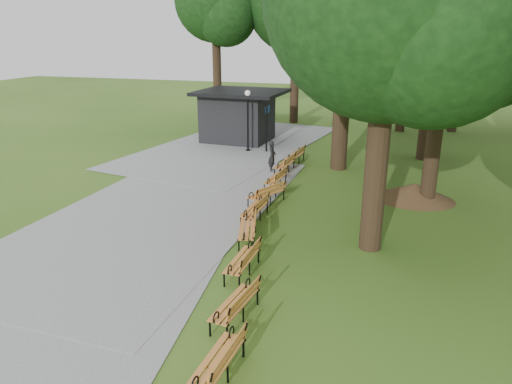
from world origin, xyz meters
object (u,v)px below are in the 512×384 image
(bench_0, at_px, (217,361))
(bench_1, at_px, (235,304))
(bench_6, at_px, (275,179))
(bench_5, at_px, (266,194))
(lawn_tree_1, at_px, (450,11))
(person, at_px, (272,156))
(dirt_mound, at_px, (415,191))
(bench_4, at_px, (254,209))
(bench_3, at_px, (247,229))
(bench_8, at_px, (295,155))
(lamp_post, at_px, (248,108))
(kiosk, at_px, (238,116))
(bench_2, at_px, (242,260))
(bench_7, at_px, (285,164))

(bench_0, bearing_deg, bench_1, -166.36)
(bench_1, distance_m, bench_6, 10.19)
(bench_5, bearing_deg, lawn_tree_1, 134.16)
(person, distance_m, dirt_mound, 7.07)
(bench_4, relative_size, bench_6, 1.00)
(bench_3, relative_size, bench_8, 1.00)
(bench_4, bearing_deg, bench_6, -174.07)
(lamp_post, distance_m, bench_3, 12.57)
(kiosk, distance_m, dirt_mound, 13.49)
(bench_0, bearing_deg, bench_5, -165.77)
(person, xyz_separation_m, kiosk, (-3.86, 6.06, 0.82))
(bench_2, bearing_deg, bench_0, 13.63)
(bench_2, bearing_deg, bench_6, -170.56)
(bench_2, relative_size, bench_8, 1.00)
(kiosk, relative_size, bench_1, 2.68)
(bench_3, distance_m, lawn_tree_1, 10.55)
(lamp_post, height_order, bench_0, lamp_post)
(bench_5, bearing_deg, lamp_post, -130.67)
(bench_0, xyz_separation_m, bench_3, (-1.45, 6.41, 0.00))
(lamp_post, height_order, dirt_mound, lamp_post)
(bench_3, bearing_deg, bench_0, -2.40)
(bench_4, xyz_separation_m, bench_6, (-0.21, 3.86, 0.00))
(kiosk, xyz_separation_m, bench_0, (6.65, -20.67, -1.15))
(bench_6, xyz_separation_m, bench_8, (-0.06, 4.28, 0.00))
(kiosk, xyz_separation_m, bench_5, (4.84, -10.63, -1.15))
(dirt_mound, height_order, bench_6, bench_6)
(bench_0, distance_m, lawn_tree_1, 14.45)
(kiosk, bearing_deg, bench_6, -58.20)
(bench_5, bearing_deg, bench_1, 37.18)
(bench_4, bearing_deg, lawn_tree_1, 124.04)
(bench_1, distance_m, bench_4, 6.36)
(dirt_mound, relative_size, bench_0, 1.44)
(dirt_mound, bearing_deg, bench_6, -177.84)
(lamp_post, xyz_separation_m, bench_8, (3.18, -1.84, -2.04))
(bench_0, xyz_separation_m, bench_1, (-0.35, 2.05, 0.00))
(dirt_mound, distance_m, bench_1, 11.12)
(bench_0, distance_m, bench_1, 2.08)
(bench_0, bearing_deg, bench_7, -167.60)
(bench_4, bearing_deg, dirt_mound, 128.65)
(bench_3, distance_m, bench_8, 10.00)
(bench_3, relative_size, bench_6, 1.00)
(lawn_tree_1, bearing_deg, bench_2, -124.26)
(bench_1, bearing_deg, kiosk, -153.53)
(bench_6, bearing_deg, bench_3, 9.35)
(bench_6, bearing_deg, lawn_tree_1, 92.77)
(bench_2, distance_m, bench_5, 5.86)
(bench_4, bearing_deg, bench_0, 14.81)
(bench_7, bearing_deg, lawn_tree_1, 73.41)
(person, distance_m, lamp_post, 4.67)
(kiosk, height_order, lamp_post, lamp_post)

